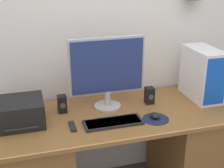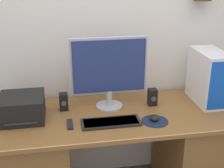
# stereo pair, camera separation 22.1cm
# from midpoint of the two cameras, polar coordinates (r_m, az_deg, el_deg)

# --- Properties ---
(wall_back) EXTENTS (6.40, 0.20, 2.70)m
(wall_back) POSITION_cam_midpoint_polar(r_m,az_deg,el_deg) (2.53, -4.03, 10.46)
(wall_back) COLOR white
(wall_back) RESTS_ON ground_plane
(desk) EXTENTS (1.80, 0.74, 0.78)m
(desk) POSITION_cam_midpoint_polar(r_m,az_deg,el_deg) (2.51, -1.39, -13.12)
(desk) COLOR brown
(desk) RESTS_ON ground_plane
(monitor) EXTENTS (0.57, 0.20, 0.55)m
(monitor) POSITION_cam_midpoint_polar(r_m,az_deg,el_deg) (2.30, -3.64, 2.64)
(monitor) COLOR #B7B7BC
(monitor) RESTS_ON desk
(keyboard) EXTENTS (0.41, 0.15, 0.02)m
(keyboard) POSITION_cam_midpoint_polar(r_m,az_deg,el_deg) (2.17, -2.72, -7.07)
(keyboard) COLOR black
(keyboard) RESTS_ON desk
(mousepad) EXTENTS (0.19, 0.19, 0.00)m
(mousepad) POSITION_cam_midpoint_polar(r_m,az_deg,el_deg) (2.24, 5.21, -6.45)
(mousepad) COLOR #19233D
(mousepad) RESTS_ON desk
(mouse) EXTENTS (0.07, 0.08, 0.04)m
(mouse) POSITION_cam_midpoint_polar(r_m,az_deg,el_deg) (2.24, 5.09, -5.84)
(mouse) COLOR black
(mouse) RESTS_ON mousepad
(computer_tower) EXTENTS (0.20, 0.39, 0.41)m
(computer_tower) POSITION_cam_midpoint_polar(r_m,az_deg,el_deg) (2.58, 13.87, 1.79)
(computer_tower) COLOR white
(computer_tower) RESTS_ON desk
(printer) EXTENTS (0.31, 0.31, 0.17)m
(printer) POSITION_cam_midpoint_polar(r_m,az_deg,el_deg) (2.26, -19.02, -4.95)
(printer) COLOR black
(printer) RESTS_ON desk
(speaker_left) EXTENTS (0.06, 0.07, 0.13)m
(speaker_left) POSITION_cam_midpoint_polar(r_m,az_deg,el_deg) (2.36, -11.79, -3.65)
(speaker_left) COLOR black
(speaker_left) RESTS_ON desk
(speaker_right) EXTENTS (0.06, 0.07, 0.13)m
(speaker_right) POSITION_cam_midpoint_polar(r_m,az_deg,el_deg) (2.46, 4.32, -2.15)
(speaker_right) COLOR black
(speaker_right) RESTS_ON desk
(remote_control) EXTENTS (0.04, 0.13, 0.02)m
(remote_control) POSITION_cam_midpoint_polar(r_m,az_deg,el_deg) (2.16, -10.20, -7.72)
(remote_control) COLOR black
(remote_control) RESTS_ON desk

